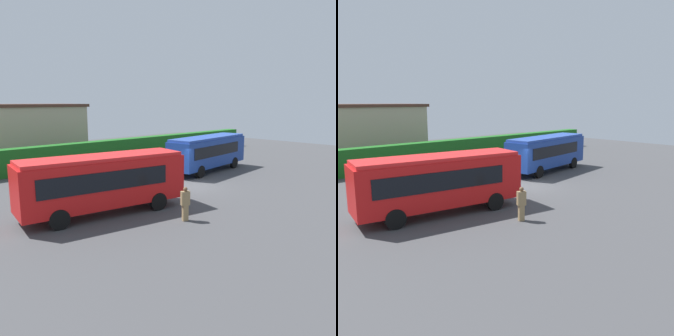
% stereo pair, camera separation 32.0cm
% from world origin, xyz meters
% --- Properties ---
extents(ground_plane, '(64.00, 64.00, 0.00)m').
position_xyz_m(ground_plane, '(0.00, 0.00, 0.00)').
color(ground_plane, '#424244').
extents(bus_red, '(9.26, 3.93, 3.18)m').
position_xyz_m(bus_red, '(-8.04, -1.13, 1.83)').
color(bus_red, red).
rests_on(bus_red, ground_plane).
extents(bus_blue, '(9.11, 3.40, 3.03)m').
position_xyz_m(bus_blue, '(5.20, 2.64, 1.76)').
color(bus_blue, navy).
rests_on(bus_blue, ground_plane).
extents(person_left, '(0.44, 0.35, 1.80)m').
position_xyz_m(person_left, '(-7.22, 1.71, 0.96)').
color(person_left, black).
rests_on(person_left, ground_plane).
extents(person_center, '(0.51, 0.42, 1.77)m').
position_xyz_m(person_center, '(-5.73, -4.98, 0.93)').
color(person_center, olive).
rests_on(person_center, ground_plane).
extents(person_right, '(0.46, 0.44, 1.66)m').
position_xyz_m(person_right, '(3.57, 6.65, 0.87)').
color(person_right, maroon).
rests_on(person_right, ground_plane).
extents(person_far, '(0.49, 0.55, 1.89)m').
position_xyz_m(person_far, '(7.18, 4.74, 1.00)').
color(person_far, black).
rests_on(person_far, ground_plane).
extents(hedge_row, '(44.00, 1.24, 2.23)m').
position_xyz_m(hedge_row, '(0.00, 12.25, 1.12)').
color(hedge_row, '#1C5F1C').
rests_on(hedge_row, ground_plane).
extents(depot_building, '(12.90, 6.19, 5.73)m').
position_xyz_m(depot_building, '(-4.65, 19.06, 2.87)').
color(depot_building, tan).
rests_on(depot_building, ground_plane).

